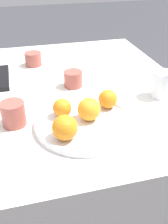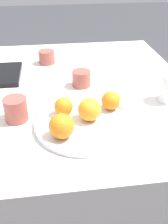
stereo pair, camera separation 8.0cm
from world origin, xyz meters
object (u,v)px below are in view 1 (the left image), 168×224
at_px(orange_1, 62,108).
at_px(orange_0, 89,109).
at_px(cup_0, 33,59).
at_px(fruit_platter, 84,122).
at_px(orange_2, 65,128).
at_px(orange_3, 108,99).
at_px(cup_2, 13,114).
at_px(water_glass, 161,84).
at_px(cup_1, 73,79).

bearing_deg(orange_1, orange_0, -26.68).
distance_m(orange_0, cup_0, 0.55).
distance_m(orange_0, orange_1, 0.09).
height_order(orange_0, orange_1, orange_0).
xyz_separation_m(fruit_platter, cup_0, (-0.11, 0.54, 0.02)).
distance_m(orange_2, cup_0, 0.61).
height_order(orange_1, orange_3, orange_3).
bearing_deg(cup_0, cup_2, -102.32).
relative_size(fruit_platter, cup_0, 4.03).
bearing_deg(orange_3, water_glass, 13.45).
xyz_separation_m(cup_1, cup_2, (-0.24, -0.22, 0.01)).
height_order(cup_1, cup_2, cup_2).
bearing_deg(orange_1, cup_1, 69.37).
bearing_deg(cup_1, orange_2, -106.14).
relative_size(cup_1, cup_2, 0.95).
bearing_deg(orange_0, orange_3, 33.91).
distance_m(orange_0, cup_2, 0.24).
height_order(orange_0, orange_3, orange_0).
bearing_deg(orange_0, cup_2, 166.99).
distance_m(water_glass, cup_1, 0.34).
height_order(fruit_platter, orange_2, orange_2).
bearing_deg(water_glass, cup_2, -174.16).
xyz_separation_m(fruit_platter, orange_0, (0.02, 0.01, 0.04)).
xyz_separation_m(fruit_platter, cup_1, (0.03, 0.28, 0.02)).
height_order(orange_2, water_glass, water_glass).
bearing_deg(orange_3, orange_1, -174.60).
height_order(orange_3, cup_2, same).
distance_m(orange_1, orange_3, 0.16).
xyz_separation_m(fruit_platter, orange_2, (-0.07, -0.07, 0.04)).
xyz_separation_m(water_glass, cup_2, (-0.54, -0.05, -0.01)).
bearing_deg(cup_0, orange_3, -66.73).
bearing_deg(orange_0, cup_1, 88.14).
xyz_separation_m(orange_3, water_glass, (0.23, 0.05, 0.00)).
bearing_deg(cup_1, orange_1, -110.63).
relative_size(water_glass, cup_0, 1.27).
bearing_deg(orange_0, fruit_platter, -154.89).
xyz_separation_m(orange_0, cup_1, (0.01, 0.27, -0.02)).
relative_size(fruit_platter, cup_1, 4.22).
xyz_separation_m(fruit_platter, water_glass, (0.33, 0.12, 0.04)).
bearing_deg(orange_2, water_glass, 25.01).
xyz_separation_m(orange_0, cup_2, (-0.23, 0.05, -0.01)).
xyz_separation_m(orange_0, orange_2, (-0.09, -0.08, 0.00)).
relative_size(orange_2, water_glass, 0.74).
bearing_deg(orange_0, cup_0, 103.23).
xyz_separation_m(orange_2, cup_1, (0.10, 0.35, -0.02)).
relative_size(orange_0, orange_2, 0.99).
bearing_deg(orange_2, orange_3, 37.37).
distance_m(orange_0, water_glass, 0.33).
bearing_deg(cup_1, orange_0, -91.86).
relative_size(orange_2, cup_2, 0.94).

